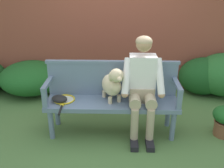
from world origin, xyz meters
The scene contains 12 objects.
ground_plane centered at (0.00, 0.00, 0.00)m, with size 40.00×40.00×0.00m, color #4C753D.
brick_garden_fence centered at (0.00, 1.66, 1.25)m, with size 8.00×0.30×2.50m, color brown.
hedge_bush_far_left centered at (-1.51, 1.25, 0.29)m, with size 1.14×1.04×0.59m, color #1E5B23.
hedge_bush_mid_right centered at (1.63, 1.30, 0.34)m, with size 0.90×0.70×0.68m, color #194C1E.
garden_bench centered at (0.00, 0.00, 0.42)m, with size 1.76×0.47×0.48m.
bench_backrest centered at (0.00, 0.21, 0.73)m, with size 1.80×0.06×0.50m.
bench_armrest_left_end centered at (-0.84, -0.08, 0.68)m, with size 0.06×0.47×0.28m.
bench_armrest_right_end centered at (0.84, -0.08, 0.68)m, with size 0.06×0.47×0.28m.
person_seated centered at (0.39, -0.01, 0.75)m, with size 0.56×0.64×1.35m.
dog_on_bench centered at (0.01, 0.02, 0.73)m, with size 0.36×0.49×0.49m.
tennis_racket centered at (-0.64, -0.01, 0.49)m, with size 0.30×0.57×0.03m.
baseball_glove centered at (-0.70, -0.04, 0.52)m, with size 0.22×0.17×0.09m, color black.
Camera 1 is at (0.08, -3.04, 2.06)m, focal length 41.02 mm.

